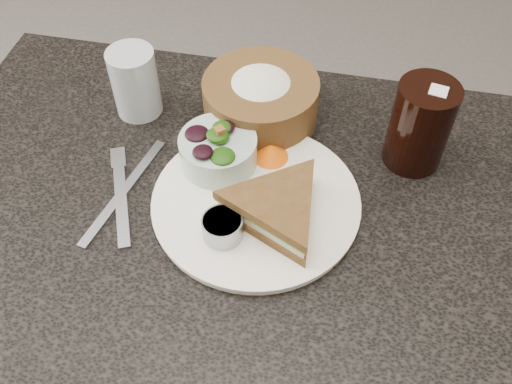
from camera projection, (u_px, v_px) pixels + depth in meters
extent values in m
cube|color=black|center=(243.00, 334.00, 1.10)|extent=(1.00, 0.70, 0.75)
cylinder|color=white|center=(256.00, 202.00, 0.82)|extent=(0.30, 0.30, 0.01)
cylinder|color=gray|center=(222.00, 228.00, 0.76)|extent=(0.07, 0.07, 0.03)
cone|color=#FF660B|center=(271.00, 151.00, 0.86)|extent=(0.08, 0.08, 0.02)
cube|color=#9BA1A9|center=(121.00, 200.00, 0.83)|extent=(0.08, 0.16, 0.00)
cube|color=#9499A1|center=(124.00, 191.00, 0.84)|extent=(0.06, 0.22, 0.00)
cylinder|color=#A9B3BB|center=(135.00, 82.00, 0.91)|extent=(0.08, 0.08, 0.11)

